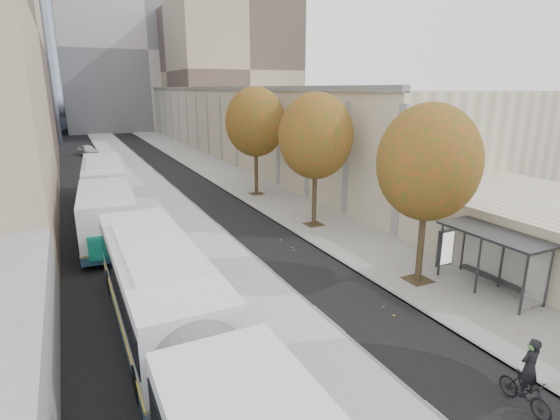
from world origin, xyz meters
TOP-DOWN VIEW (x-y plane):
  - bus_platform at (-3.88, 35.00)m, footprint 4.25×150.00m
  - sidewalk at (4.12, 35.00)m, footprint 4.75×150.00m
  - building_tan at (15.50, 64.00)m, footprint 18.00×92.00m
  - building_far_block at (6.00, 96.00)m, footprint 30.00×18.00m
  - bus_shelter at (5.69, 10.96)m, footprint 1.90×4.40m
  - tree_c at (3.60, 13.00)m, footprint 4.20×4.20m
  - tree_d at (3.60, 22.00)m, footprint 4.40×4.40m
  - tree_e at (3.60, 31.00)m, footprint 4.60×4.60m
  - bus_near at (-7.30, 9.95)m, footprint 2.80×18.33m
  - bus_far at (-7.66, 29.27)m, footprint 3.85×18.47m
  - cyclist at (0.53, 5.78)m, footprint 0.62×1.63m
  - distant_car at (-7.21, 59.67)m, footprint 2.60×4.14m

SIDE VIEW (x-z plane):
  - sidewalk at x=4.12m, z-range 0.00..0.08m
  - bus_platform at x=-3.88m, z-range 0.00..0.15m
  - distant_car at x=-7.21m, z-range 0.00..1.31m
  - cyclist at x=0.53m, z-range -0.26..1.79m
  - bus_near at x=-7.30m, z-range 0.14..3.19m
  - bus_far at x=-7.66m, z-range 0.14..3.20m
  - bus_shelter at x=5.69m, z-range 0.92..3.45m
  - building_tan at x=15.50m, z-range 0.00..8.00m
  - tree_c at x=3.60m, z-range 1.61..8.89m
  - tree_d at x=3.60m, z-range 1.67..9.27m
  - tree_e at x=3.60m, z-range 1.73..9.64m
  - building_far_block at x=6.00m, z-range 0.00..30.00m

